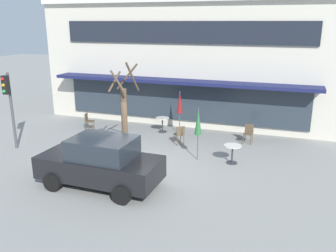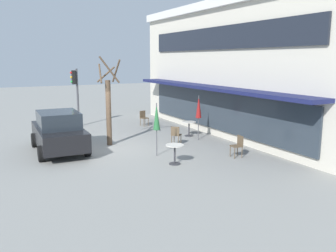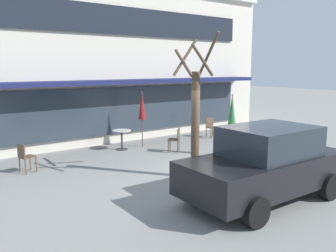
{
  "view_description": "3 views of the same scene",
  "coord_description": "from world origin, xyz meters",
  "px_view_note": "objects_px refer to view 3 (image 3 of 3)",
  "views": [
    {
      "loc": [
        5.42,
        -11.72,
        5.48
      ],
      "look_at": [
        0.54,
        2.34,
        1.1
      ],
      "focal_mm": 38.0,
      "sensor_mm": 36.0,
      "label": 1
    },
    {
      "loc": [
        14.96,
        -4.5,
        3.95
      ],
      "look_at": [
        0.34,
        3.04,
        0.84
      ],
      "focal_mm": 38.0,
      "sensor_mm": 36.0,
      "label": 2
    },
    {
      "loc": [
        -7.13,
        -6.95,
        3.13
      ],
      "look_at": [
        0.57,
        3.36,
        0.99
      ],
      "focal_mm": 38.0,
      "sensor_mm": 36.0,
      "label": 3
    }
  ],
  "objects_px": {
    "patio_umbrella_green_folded": "(142,106)",
    "cafe_chair_0": "(211,126)",
    "cafe_chair_1": "(176,138)",
    "patio_umbrella_cream_folded": "(232,110)",
    "street_tree": "(195,116)",
    "cafe_table_streetside": "(122,136)",
    "cafe_table_near_wall": "(255,136)",
    "parked_sedan": "(265,164)",
    "cafe_chair_2": "(25,156)"
  },
  "relations": [
    {
      "from": "patio_umbrella_green_folded",
      "to": "parked_sedan",
      "type": "bearing_deg",
      "value": -96.68
    },
    {
      "from": "cafe_chair_2",
      "to": "patio_umbrella_cream_folded",
      "type": "bearing_deg",
      "value": -18.84
    },
    {
      "from": "patio_umbrella_green_folded",
      "to": "parked_sedan",
      "type": "distance_m",
      "value": 6.66
    },
    {
      "from": "cafe_chair_0",
      "to": "street_tree",
      "type": "bearing_deg",
      "value": -137.93
    },
    {
      "from": "cafe_table_near_wall",
      "to": "street_tree",
      "type": "height_order",
      "value": "street_tree"
    },
    {
      "from": "parked_sedan",
      "to": "patio_umbrella_cream_folded",
      "type": "bearing_deg",
      "value": 53.96
    },
    {
      "from": "cafe_chair_0",
      "to": "cafe_chair_1",
      "type": "height_order",
      "value": "same"
    },
    {
      "from": "cafe_chair_1",
      "to": "parked_sedan",
      "type": "height_order",
      "value": "parked_sedan"
    },
    {
      "from": "cafe_table_streetside",
      "to": "patio_umbrella_green_folded",
      "type": "height_order",
      "value": "patio_umbrella_green_folded"
    },
    {
      "from": "cafe_chair_1",
      "to": "cafe_chair_2",
      "type": "relative_size",
      "value": 1.0
    },
    {
      "from": "parked_sedan",
      "to": "cafe_chair_0",
      "type": "bearing_deg",
      "value": 56.11
    },
    {
      "from": "patio_umbrella_green_folded",
      "to": "cafe_chair_0",
      "type": "xyz_separation_m",
      "value": [
        3.46,
        -0.27,
        -1.1
      ]
    },
    {
      "from": "patio_umbrella_cream_folded",
      "to": "cafe_chair_1",
      "type": "relative_size",
      "value": 2.47
    },
    {
      "from": "cafe_table_streetside",
      "to": "patio_umbrella_cream_folded",
      "type": "relative_size",
      "value": 0.35
    },
    {
      "from": "patio_umbrella_green_folded",
      "to": "cafe_table_near_wall",
      "type": "bearing_deg",
      "value": -43.8
    },
    {
      "from": "cafe_table_streetside",
      "to": "patio_umbrella_cream_folded",
      "type": "xyz_separation_m",
      "value": [
        2.67,
        -3.12,
        1.11
      ]
    },
    {
      "from": "cafe_table_streetside",
      "to": "cafe_chair_2",
      "type": "xyz_separation_m",
      "value": [
        -3.8,
        -0.92,
        0.01
      ]
    },
    {
      "from": "patio_umbrella_cream_folded",
      "to": "cafe_chair_0",
      "type": "xyz_separation_m",
      "value": [
        1.72,
        2.84,
        -1.1
      ]
    },
    {
      "from": "patio_umbrella_green_folded",
      "to": "patio_umbrella_cream_folded",
      "type": "bearing_deg",
      "value": -60.71
    },
    {
      "from": "patio_umbrella_green_folded",
      "to": "cafe_chair_0",
      "type": "relative_size",
      "value": 2.47
    },
    {
      "from": "cafe_table_streetside",
      "to": "parked_sedan",
      "type": "bearing_deg",
      "value": -88.65
    },
    {
      "from": "cafe_table_streetside",
      "to": "patio_umbrella_green_folded",
      "type": "bearing_deg",
      "value": -0.72
    },
    {
      "from": "patio_umbrella_green_folded",
      "to": "cafe_chair_1",
      "type": "distance_m",
      "value": 1.95
    },
    {
      "from": "cafe_table_streetside",
      "to": "cafe_chair_0",
      "type": "bearing_deg",
      "value": -3.7
    },
    {
      "from": "parked_sedan",
      "to": "street_tree",
      "type": "distance_m",
      "value": 2.49
    },
    {
      "from": "patio_umbrella_green_folded",
      "to": "cafe_chair_0",
      "type": "bearing_deg",
      "value": -4.49
    },
    {
      "from": "patio_umbrella_cream_folded",
      "to": "cafe_chair_1",
      "type": "distance_m",
      "value": 2.3
    },
    {
      "from": "patio_umbrella_green_folded",
      "to": "parked_sedan",
      "type": "relative_size",
      "value": 0.52
    },
    {
      "from": "cafe_chair_0",
      "to": "cafe_chair_1",
      "type": "distance_m",
      "value": 3.23
    },
    {
      "from": "cafe_table_near_wall",
      "to": "cafe_chair_1",
      "type": "relative_size",
      "value": 0.85
    },
    {
      "from": "cafe_table_streetside",
      "to": "patio_umbrella_cream_folded",
      "type": "distance_m",
      "value": 4.26
    },
    {
      "from": "cafe_table_streetside",
      "to": "cafe_chair_0",
      "type": "relative_size",
      "value": 0.85
    },
    {
      "from": "parked_sedan",
      "to": "street_tree",
      "type": "relative_size",
      "value": 1.04
    },
    {
      "from": "cafe_table_streetside",
      "to": "patio_umbrella_green_folded",
      "type": "xyz_separation_m",
      "value": [
        0.92,
        -0.01,
        1.11
      ]
    },
    {
      "from": "patio_umbrella_green_folded",
      "to": "cafe_chair_1",
      "type": "bearing_deg",
      "value": -72.39
    },
    {
      "from": "cafe_chair_0",
      "to": "street_tree",
      "type": "height_order",
      "value": "street_tree"
    },
    {
      "from": "cafe_table_streetside",
      "to": "patio_umbrella_green_folded",
      "type": "distance_m",
      "value": 1.45
    },
    {
      "from": "cafe_table_streetside",
      "to": "cafe_chair_1",
      "type": "distance_m",
      "value": 2.09
    },
    {
      "from": "cafe_chair_0",
      "to": "cafe_chair_2",
      "type": "relative_size",
      "value": 1.0
    },
    {
      "from": "patio_umbrella_cream_folded",
      "to": "cafe_table_streetside",
      "type": "bearing_deg",
      "value": 130.51
    },
    {
      "from": "patio_umbrella_cream_folded",
      "to": "patio_umbrella_green_folded",
      "type": "bearing_deg",
      "value": 119.29
    },
    {
      "from": "patio_umbrella_green_folded",
      "to": "street_tree",
      "type": "height_order",
      "value": "street_tree"
    },
    {
      "from": "patio_umbrella_green_folded",
      "to": "parked_sedan",
      "type": "xyz_separation_m",
      "value": [
        -0.77,
        -6.57,
        -0.75
      ]
    },
    {
      "from": "cafe_table_near_wall",
      "to": "patio_umbrella_cream_folded",
      "type": "height_order",
      "value": "patio_umbrella_cream_folded"
    },
    {
      "from": "parked_sedan",
      "to": "street_tree",
      "type": "height_order",
      "value": "street_tree"
    },
    {
      "from": "cafe_table_streetside",
      "to": "parked_sedan",
      "type": "height_order",
      "value": "parked_sedan"
    },
    {
      "from": "cafe_table_streetside",
      "to": "cafe_chair_1",
      "type": "height_order",
      "value": "cafe_chair_1"
    },
    {
      "from": "cafe_chair_0",
      "to": "street_tree",
      "type": "relative_size",
      "value": 0.22
    },
    {
      "from": "cafe_table_streetside",
      "to": "cafe_chair_2",
      "type": "distance_m",
      "value": 3.91
    },
    {
      "from": "cafe_table_near_wall",
      "to": "cafe_chair_1",
      "type": "height_order",
      "value": "cafe_chair_1"
    }
  ]
}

